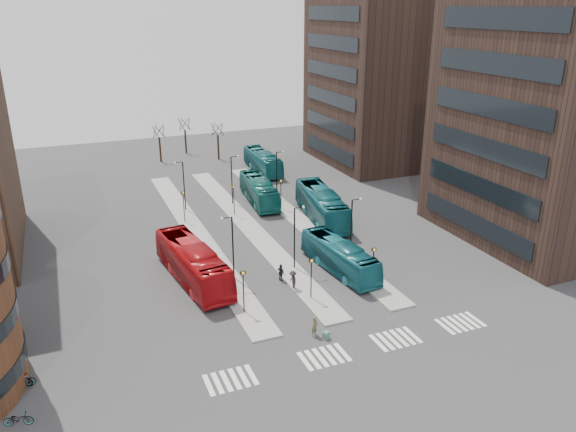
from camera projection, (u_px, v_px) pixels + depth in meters
name	position (u px, v px, depth m)	size (l,w,h in m)	color
ground	(364.00, 386.00, 37.12)	(160.00, 160.00, 0.00)	#2E2E31
island_left	(197.00, 234.00, 61.62)	(2.50, 45.00, 0.15)	gray
island_mid	(248.00, 226.00, 63.76)	(2.50, 45.00, 0.15)	gray
island_right	(297.00, 219.00, 65.89)	(2.50, 45.00, 0.15)	gray
suitcase	(326.00, 335.00, 42.29)	(0.47, 0.37, 0.58)	navy
red_bus	(193.00, 263.00, 50.69)	(2.97, 12.70, 3.54)	#AB0D12
teal_bus_a	(339.00, 256.00, 52.72)	(2.47, 10.54, 2.94)	#145B68
teal_bus_b	(259.00, 191.00, 71.08)	(2.63, 11.22, 3.13)	#125C58
teal_bus_c	(322.00, 205.00, 65.23)	(3.05, 13.02, 3.63)	#135863
teal_bus_d	(263.00, 162.00, 84.15)	(2.64, 11.30, 3.15)	#145F66
traveller	(315.00, 326.00, 42.51)	(0.59, 0.39, 1.62)	brown
commuter_a	(213.00, 267.00, 52.00)	(0.86, 0.67, 1.78)	black
commuter_b	(281.00, 273.00, 50.97)	(0.97, 0.40, 1.65)	black
commuter_c	(293.00, 280.00, 49.38)	(1.17, 0.67, 1.81)	black
bicycle_near	(18.00, 419.00, 33.52)	(0.61, 1.74, 0.92)	gray
bicycle_mid	(20.00, 380.00, 36.93)	(0.46, 1.63, 0.98)	gray
bicycle_far	(20.00, 382.00, 36.78)	(0.64, 1.83, 0.96)	gray
crosswalk_stripes	(358.00, 348.00, 41.20)	(22.35, 2.40, 0.01)	silver
tower_near	(568.00, 95.00, 57.04)	(20.12, 20.00, 30.00)	#31211B
tower_far	(389.00, 64.00, 86.45)	(20.12, 20.00, 30.00)	#31211B
sign_poles	(266.00, 229.00, 56.73)	(12.45, 22.12, 3.65)	black
lamp_posts	(259.00, 201.00, 61.01)	(14.04, 20.24, 6.12)	black
bare_trees	(188.00, 142.00, 91.32)	(10.97, 8.14, 5.90)	black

